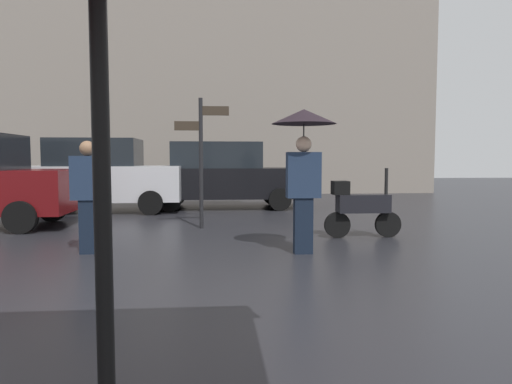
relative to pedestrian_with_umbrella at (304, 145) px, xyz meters
name	(u,v)px	position (x,y,z in m)	size (l,w,h in m)	color
ground_plane	(194,378)	(-1.42, -3.83, -1.60)	(60.00, 60.00, 0.00)	#26262B
pedestrian_with_umbrella	(304,145)	(0.00, 0.00, 0.00)	(0.94, 0.94, 2.12)	black
pedestrian_with_bag	(89,190)	(-3.13, 0.26, -0.66)	(0.51, 0.24, 1.66)	black
parked_scooter	(361,207)	(1.27, 1.28, -1.05)	(1.38, 0.32, 1.23)	black
parked_car_right	(222,175)	(-1.10, 6.54, -0.66)	(4.51, 1.92, 1.86)	black
parked_car_distant	(102,175)	(-4.29, 5.87, -0.63)	(4.06, 1.93, 1.92)	silver
street_signpost	(201,149)	(-1.57, 2.63, -0.01)	(1.08, 0.08, 2.60)	black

